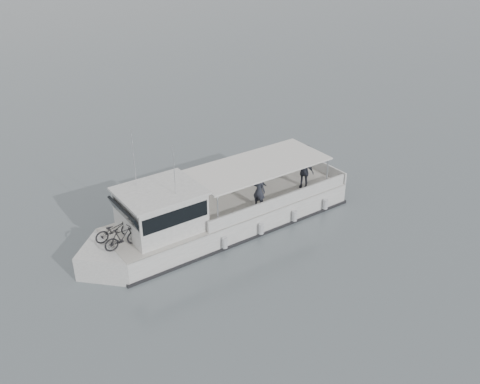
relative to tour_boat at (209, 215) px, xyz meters
name	(u,v)px	position (x,y,z in m)	size (l,w,h in m)	color
ground	(290,176)	(6.39, 3.17, -0.91)	(1400.00, 1400.00, 0.00)	#555F64
tour_boat	(209,215)	(0.00, 0.00, 0.00)	(13.30, 4.62, 5.53)	white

